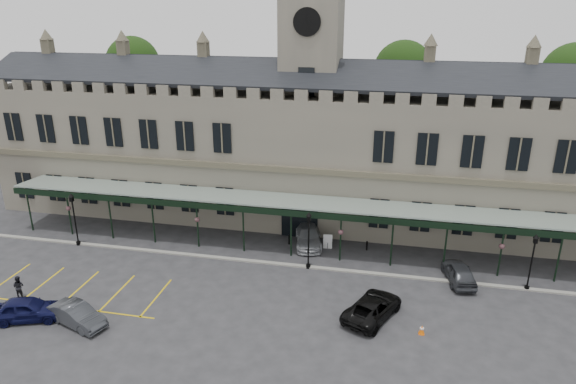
% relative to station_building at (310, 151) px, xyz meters
% --- Properties ---
extents(ground, '(140.00, 140.00, 0.00)m').
position_rel_station_building_xyz_m(ground, '(0.00, -15.91, -6.47)').
color(ground, '#2B2B2E').
extents(station_building, '(60.00, 10.36, 17.30)m').
position_rel_station_building_xyz_m(station_building, '(0.00, 0.00, 0.00)').
color(station_building, '#656054').
rests_on(station_building, ground).
extents(clock_tower, '(5.60, 5.60, 24.80)m').
position_rel_station_building_xyz_m(clock_tower, '(0.00, 0.09, 6.64)').
color(clock_tower, '#656054').
rests_on(clock_tower, ground).
extents(canopy, '(50.00, 4.10, 4.30)m').
position_rel_station_building_xyz_m(canopy, '(0.00, -8.45, -4.06)').
color(canopy, '#8C9E93').
rests_on(canopy, ground).
extents(kerb, '(60.00, 0.40, 0.12)m').
position_rel_station_building_xyz_m(kerb, '(0.00, -10.41, -6.41)').
color(kerb, gray).
rests_on(kerb, ground).
extents(parking_markings, '(16.00, 6.00, 0.01)m').
position_rel_station_building_xyz_m(parking_markings, '(-14.00, -17.41, -6.47)').
color(parking_markings, gold).
rests_on(parking_markings, ground).
extents(tree_behind_left, '(6.00, 6.00, 16.00)m').
position_rel_station_building_xyz_m(tree_behind_left, '(-22.00, 9.09, 6.35)').
color(tree_behind_left, '#332314').
rests_on(tree_behind_left, ground).
extents(tree_behind_mid, '(6.00, 6.00, 16.00)m').
position_rel_station_building_xyz_m(tree_behind_mid, '(8.00, 9.09, 6.35)').
color(tree_behind_mid, '#332314').
rests_on(tree_behind_mid, ground).
extents(tree_behind_right, '(6.00, 6.00, 16.00)m').
position_rel_station_building_xyz_m(tree_behind_right, '(24.00, 9.09, 6.35)').
color(tree_behind_right, '#332314').
rests_on(tree_behind_right, ground).
extents(lamp_post_left, '(0.45, 0.45, 4.71)m').
position_rel_station_building_xyz_m(lamp_post_left, '(-18.21, -10.53, -3.68)').
color(lamp_post_left, black).
rests_on(lamp_post_left, ground).
extents(lamp_post_mid, '(0.45, 0.45, 4.73)m').
position_rel_station_building_xyz_m(lamp_post_mid, '(1.73, -10.47, -3.66)').
color(lamp_post_mid, black).
rests_on(lamp_post_mid, ground).
extents(lamp_post_right, '(0.42, 0.42, 4.42)m').
position_rel_station_building_xyz_m(lamp_post_right, '(17.73, -10.40, -3.85)').
color(lamp_post_right, black).
rests_on(lamp_post_right, ground).
extents(traffic_cone, '(0.39, 0.39, 0.62)m').
position_rel_station_building_xyz_m(traffic_cone, '(10.13, -17.37, -6.16)').
color(traffic_cone, '#F96407').
rests_on(traffic_cone, ground).
extents(sign_board, '(0.75, 0.13, 1.29)m').
position_rel_station_building_xyz_m(sign_board, '(2.75, -6.80, -5.84)').
color(sign_board, black).
rests_on(sign_board, ground).
extents(bollard_left, '(0.16, 0.16, 0.89)m').
position_rel_station_building_xyz_m(bollard_left, '(-0.58, -6.68, -6.02)').
color(bollard_left, black).
rests_on(bollard_left, ground).
extents(bollard_right, '(0.15, 0.15, 0.82)m').
position_rel_station_building_xyz_m(bollard_right, '(6.01, -6.43, -6.06)').
color(bollard_right, black).
rests_on(bollard_right, ground).
extents(car_left_a, '(4.91, 3.23, 1.55)m').
position_rel_station_building_xyz_m(car_left_a, '(-15.00, -21.08, -5.69)').
color(car_left_a, '#0C0E35').
rests_on(car_left_a, ground).
extents(car_left_b, '(4.48, 2.78, 1.39)m').
position_rel_station_building_xyz_m(car_left_b, '(-11.50, -20.92, -5.77)').
color(car_left_b, '#33363A').
rests_on(car_left_b, ground).
extents(car_taxi, '(3.18, 5.53, 1.51)m').
position_rel_station_building_xyz_m(car_taxi, '(1.00, -6.22, -5.71)').
color(car_taxi, '#A3A6AB').
rests_on(car_taxi, ground).
extents(car_van, '(4.28, 5.65, 1.43)m').
position_rel_station_building_xyz_m(car_van, '(7.00, -16.12, -5.75)').
color(car_van, black).
rests_on(car_van, ground).
extents(car_right_a, '(2.51, 4.61, 1.49)m').
position_rel_station_building_xyz_m(car_right_a, '(13.00, -10.16, -5.72)').
color(car_right_a, '#33363A').
rests_on(car_right_a, ground).
extents(person_b, '(0.84, 0.68, 1.63)m').
position_rel_station_building_xyz_m(person_b, '(-17.42, -18.80, -5.65)').
color(person_b, black).
rests_on(person_b, ground).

